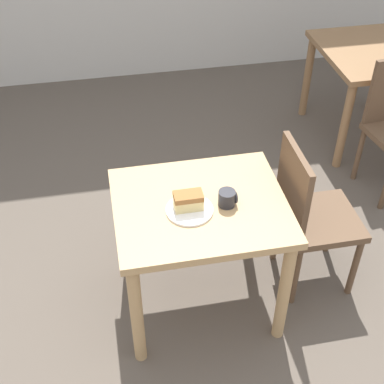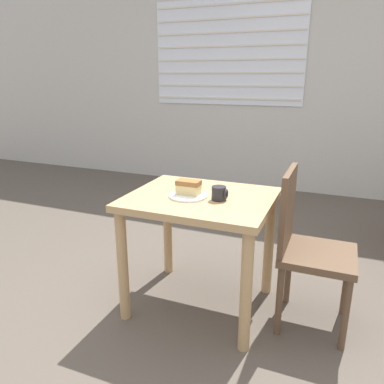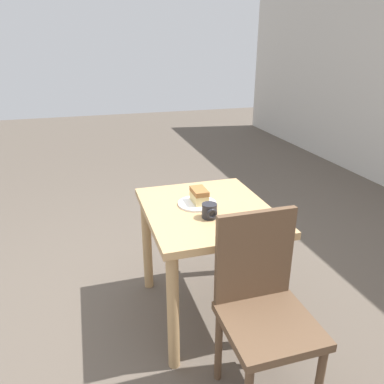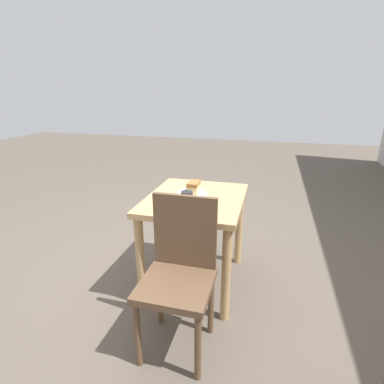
{
  "view_description": "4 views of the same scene",
  "coord_description": "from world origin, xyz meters",
  "px_view_note": "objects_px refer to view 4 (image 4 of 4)",
  "views": [
    {
      "loc": [
        -0.4,
        -1.49,
        2.35
      ],
      "look_at": [
        -0.05,
        0.36,
        0.76
      ],
      "focal_mm": 50.0,
      "sensor_mm": 36.0,
      "label": 1
    },
    {
      "loc": [
        0.7,
        -1.55,
        1.36
      ],
      "look_at": [
        -0.05,
        0.3,
        0.73
      ],
      "focal_mm": 35.0,
      "sensor_mm": 36.0,
      "label": 2
    },
    {
      "loc": [
        1.78,
        -0.29,
        1.56
      ],
      "look_at": [
        -0.06,
        0.26,
        0.79
      ],
      "focal_mm": 35.0,
      "sensor_mm": 36.0,
      "label": 3
    },
    {
      "loc": [
        1.95,
        0.84,
        1.44
      ],
      "look_at": [
        -0.06,
        0.3,
        0.72
      ],
      "focal_mm": 28.0,
      "sensor_mm": 36.0,
      "label": 4
    }
  ],
  "objects_px": {
    "dining_table_near": "(195,213)",
    "chair_near_window": "(180,270)",
    "plate": "(192,193)",
    "cake_slice": "(194,187)",
    "coffee_mug": "(187,197)"
  },
  "relations": [
    {
      "from": "dining_table_near",
      "to": "cake_slice",
      "type": "distance_m",
      "value": 0.19
    },
    {
      "from": "plate",
      "to": "coffee_mug",
      "type": "height_order",
      "value": "coffee_mug"
    },
    {
      "from": "plate",
      "to": "cake_slice",
      "type": "bearing_deg",
      "value": 103.27
    },
    {
      "from": "dining_table_near",
      "to": "chair_near_window",
      "type": "height_order",
      "value": "chair_near_window"
    },
    {
      "from": "dining_table_near",
      "to": "chair_near_window",
      "type": "relative_size",
      "value": 0.91
    },
    {
      "from": "cake_slice",
      "to": "coffee_mug",
      "type": "xyz_separation_m",
      "value": [
        0.18,
        -0.0,
        -0.01
      ]
    },
    {
      "from": "plate",
      "to": "dining_table_near",
      "type": "bearing_deg",
      "value": 35.13
    },
    {
      "from": "plate",
      "to": "coffee_mug",
      "type": "distance_m",
      "value": 0.18
    },
    {
      "from": "coffee_mug",
      "to": "plate",
      "type": "bearing_deg",
      "value": -176.43
    },
    {
      "from": "chair_near_window",
      "to": "cake_slice",
      "type": "bearing_deg",
      "value": 97.85
    },
    {
      "from": "dining_table_near",
      "to": "plate",
      "type": "distance_m",
      "value": 0.15
    },
    {
      "from": "chair_near_window",
      "to": "coffee_mug",
      "type": "bearing_deg",
      "value": 100.95
    },
    {
      "from": "chair_near_window",
      "to": "plate",
      "type": "xyz_separation_m",
      "value": [
        -0.65,
        -0.1,
        0.23
      ]
    },
    {
      "from": "chair_near_window",
      "to": "plate",
      "type": "bearing_deg",
      "value": 98.93
    },
    {
      "from": "dining_table_near",
      "to": "cake_slice",
      "type": "bearing_deg",
      "value": -154.77
    }
  ]
}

